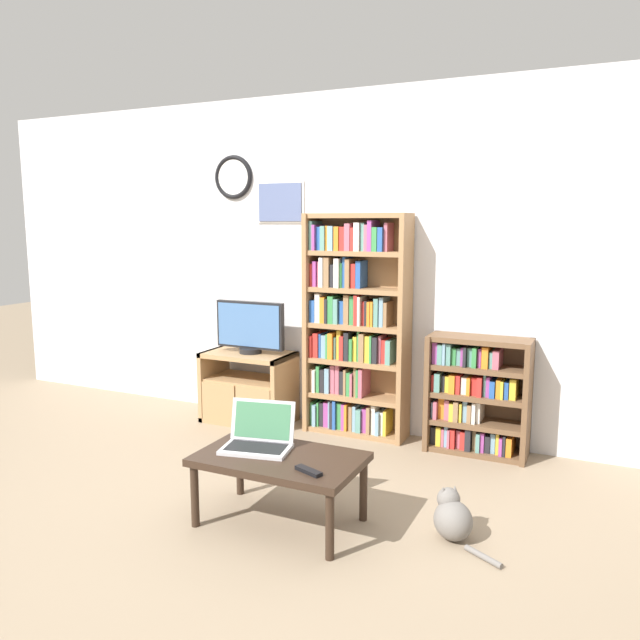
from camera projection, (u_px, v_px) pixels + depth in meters
name	position (u px, v px, depth m)	size (l,w,h in m)	color
ground_plane	(225.00, 523.00, 3.38)	(18.00, 18.00, 0.00)	gray
wall_back	(353.00, 263.00, 4.83)	(7.09, 0.09, 2.60)	silver
tv_stand	(248.00, 387.00, 5.07)	(0.72, 0.42, 0.57)	tan
television	(250.00, 327.00, 4.99)	(0.60, 0.18, 0.42)	black
bookshelf_tall	(353.00, 327.00, 4.73)	(0.79, 0.26, 1.68)	#9E754C
bookshelf_short	(474.00, 396.00, 4.39)	(0.70, 0.29, 0.83)	brown
coffee_table	(280.00, 463.00, 3.34)	(0.88, 0.53, 0.38)	#332319
laptop	(259.00, 437.00, 3.44)	(0.41, 0.34, 0.25)	silver
remote_near_laptop	(309.00, 471.00, 3.10)	(0.17, 0.10, 0.02)	black
cat	(452.00, 517.00, 3.21)	(0.43, 0.35, 0.26)	slate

